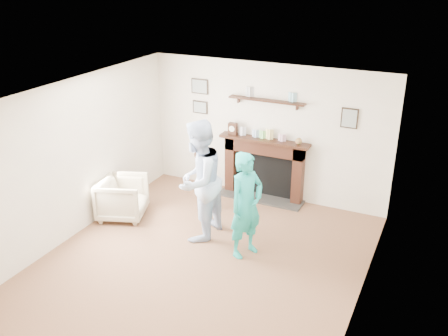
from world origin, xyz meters
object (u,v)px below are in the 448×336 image
(armchair, at_px, (124,216))
(man, at_px, (200,235))
(woman, at_px, (245,253))
(pedestal_table, at_px, (205,171))

(armchair, xyz_separation_m, man, (1.50, -0.02, 0.00))
(man, bearing_deg, woman, 80.79)
(armchair, bearing_deg, woman, -114.48)
(pedestal_table, bearing_deg, armchair, -144.15)
(man, height_order, pedestal_table, pedestal_table)
(armchair, height_order, pedestal_table, pedestal_table)
(armchair, relative_size, woman, 0.48)
(man, relative_size, woman, 1.19)
(man, xyz_separation_m, pedestal_table, (-0.33, 0.87, 0.75))
(armchair, bearing_deg, man, -110.88)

